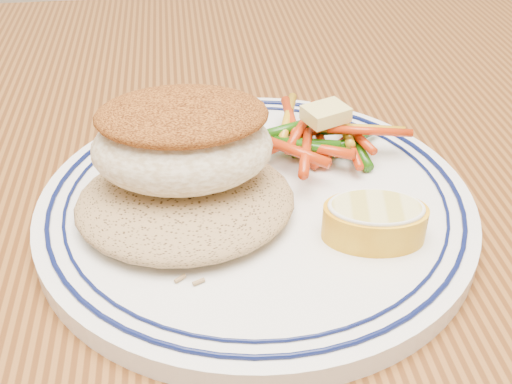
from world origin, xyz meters
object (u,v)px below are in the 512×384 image
object	(u,v)px
plate	(256,205)
vegetable_pile	(321,138)
dining_table	(192,329)
lemon_wedge	(375,220)
fish_fillet	(182,139)
rice_pilaf	(185,197)

from	to	relation	value
plate	vegetable_pile	world-z (taller)	vegetable_pile
dining_table	lemon_wedge	bearing A→B (deg)	-21.19
plate	fish_fillet	xyz separation A→B (m)	(-0.04, 0.00, 0.05)
fish_fillet	lemon_wedge	distance (m)	0.12
rice_pilaf	lemon_wedge	world-z (taller)	rice_pilaf
fish_fillet	vegetable_pile	size ratio (longest dim) A/B	1.02
dining_table	vegetable_pile	distance (m)	0.17
dining_table	lemon_wedge	world-z (taller)	lemon_wedge
dining_table	vegetable_pile	bearing A→B (deg)	27.04
vegetable_pile	lemon_wedge	xyz separation A→B (m)	(0.01, -0.09, -0.00)
lemon_wedge	fish_fillet	bearing A→B (deg)	156.09
dining_table	plate	distance (m)	0.12
dining_table	rice_pilaf	world-z (taller)	rice_pilaf
rice_pilaf	vegetable_pile	distance (m)	0.11
rice_pilaf	vegetable_pile	bearing A→B (deg)	30.60
fish_fillet	vegetable_pile	distance (m)	0.11
rice_pilaf	lemon_wedge	distance (m)	0.12
dining_table	plate	bearing A→B (deg)	5.43
plate	lemon_wedge	bearing A→B (deg)	-36.83
plate	lemon_wedge	world-z (taller)	lemon_wedge
plate	rice_pilaf	bearing A→B (deg)	-166.22
rice_pilaf	fish_fillet	size ratio (longest dim) A/B	1.19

